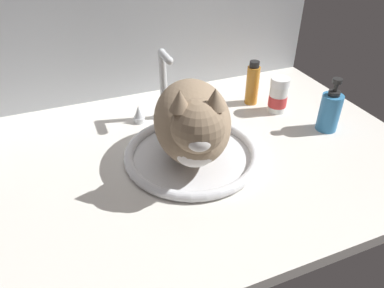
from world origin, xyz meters
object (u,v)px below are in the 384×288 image
object	(u,v)px
cat	(193,122)
pill_bottle	(278,96)
sink_basin	(192,154)
soap_pump_bottle	(330,111)
amber_bottle	(252,84)
faucet	(164,94)

from	to	relation	value
cat	pill_bottle	xyz separation A→B (cm)	(32.97, 14.38, -6.53)
sink_basin	pill_bottle	bearing A→B (deg)	20.85
sink_basin	soap_pump_bottle	distance (cm)	39.85
amber_bottle	soap_pump_bottle	size ratio (longest dim) A/B	0.90
sink_basin	cat	xyz separation A→B (cm)	(-0.60, -2.05, 10.44)
sink_basin	soap_pump_bottle	size ratio (longest dim) A/B	2.22
soap_pump_bottle	amber_bottle	bearing A→B (deg)	118.81
faucet	soap_pump_bottle	xyz separation A→B (cm)	(39.55, -22.40, -2.17)
amber_bottle	pill_bottle	size ratio (longest dim) A/B	1.28
sink_basin	cat	distance (cm)	10.66
faucet	pill_bottle	distance (cm)	33.60
sink_basin	pill_bottle	world-z (taller)	pill_bottle
faucet	soap_pump_bottle	size ratio (longest dim) A/B	1.36
faucet	cat	size ratio (longest dim) A/B	0.54
faucet	pill_bottle	bearing A→B (deg)	-14.76
amber_bottle	soap_pump_bottle	world-z (taller)	soap_pump_bottle
pill_bottle	cat	bearing A→B (deg)	-156.44
pill_bottle	soap_pump_bottle	size ratio (longest dim) A/B	0.71
pill_bottle	soap_pump_bottle	world-z (taller)	soap_pump_bottle
soap_pump_bottle	faucet	bearing A→B (deg)	150.48
faucet	cat	distance (cm)	23.21
amber_bottle	cat	bearing A→B (deg)	-142.41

